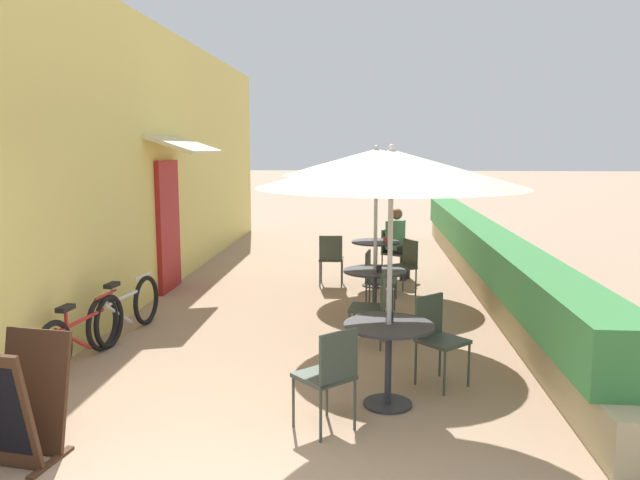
{
  "coord_description": "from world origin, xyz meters",
  "views": [
    {
      "loc": [
        0.82,
        -3.74,
        2.3
      ],
      "look_at": [
        0.15,
        5.0,
        1.0
      ],
      "focal_mm": 35.0,
      "sensor_mm": 36.0,
      "label": 1
    }
  ],
  "objects_px": {
    "patio_table_near": "(388,345)",
    "patio_umbrella_mid": "(376,162)",
    "seated_patron_far_back": "(398,240)",
    "bicycle_second": "(126,310)",
    "patio_table_mid": "(375,285)",
    "patio_table_far": "(376,253)",
    "cafe_chair_far_left": "(331,256)",
    "menu_board": "(17,402)",
    "coffee_cup_near": "(390,316)",
    "coffee_cup_far": "(385,239)",
    "patio_umbrella_near": "(391,169)",
    "cafe_chair_far_right": "(404,262)",
    "patio_umbrella_far": "(377,159)",
    "cafe_chair_near_right": "(330,371)",
    "bicycle_leaning": "(83,334)",
    "coffee_cup_mid": "(379,269)",
    "cafe_chair_mid_left": "(375,277)",
    "cafe_chair_near_left": "(437,333)",
    "cafe_chair_far_back": "(392,249)",
    "cafe_chair_mid_right": "(374,303)"
  },
  "relations": [
    {
      "from": "bicycle_leaning",
      "to": "patio_table_mid",
      "type": "bearing_deg",
      "value": 32.81
    },
    {
      "from": "menu_board",
      "to": "coffee_cup_near",
      "type": "bearing_deg",
      "value": 33.97
    },
    {
      "from": "bicycle_second",
      "to": "menu_board",
      "type": "bearing_deg",
      "value": -76.32
    },
    {
      "from": "coffee_cup_mid",
      "to": "patio_umbrella_mid",
      "type": "bearing_deg",
      "value": 111.17
    },
    {
      "from": "patio_table_mid",
      "to": "menu_board",
      "type": "relative_size",
      "value": 0.87
    },
    {
      "from": "patio_table_mid",
      "to": "patio_table_far",
      "type": "bearing_deg",
      "value": 89.04
    },
    {
      "from": "cafe_chair_near_right",
      "to": "patio_umbrella_mid",
      "type": "height_order",
      "value": "patio_umbrella_mid"
    },
    {
      "from": "patio_umbrella_mid",
      "to": "patio_umbrella_far",
      "type": "distance_m",
      "value": 2.47
    },
    {
      "from": "coffee_cup_mid",
      "to": "patio_umbrella_far",
      "type": "relative_size",
      "value": 0.04
    },
    {
      "from": "seated_patron_far_back",
      "to": "bicycle_second",
      "type": "relative_size",
      "value": 0.72
    },
    {
      "from": "cafe_chair_near_left",
      "to": "patio_table_mid",
      "type": "xyz_separation_m",
      "value": [
        -0.59,
        1.88,
        0.04
      ]
    },
    {
      "from": "patio_table_far",
      "to": "cafe_chair_far_back",
      "type": "distance_m",
      "value": 0.75
    },
    {
      "from": "cafe_chair_far_back",
      "to": "coffee_cup_mid",
      "type": "bearing_deg",
      "value": 24.61
    },
    {
      "from": "patio_umbrella_mid",
      "to": "cafe_chair_mid_right",
      "type": "height_order",
      "value": "patio_umbrella_mid"
    },
    {
      "from": "cafe_chair_far_left",
      "to": "patio_umbrella_mid",
      "type": "bearing_deg",
      "value": -73.92
    },
    {
      "from": "cafe_chair_far_back",
      "to": "bicycle_leaning",
      "type": "bearing_deg",
      "value": -6.36
    },
    {
      "from": "cafe_chair_near_right",
      "to": "bicycle_leaning",
      "type": "distance_m",
      "value": 3.08
    },
    {
      "from": "patio_umbrella_near",
      "to": "bicycle_second",
      "type": "relative_size",
      "value": 1.35
    },
    {
      "from": "patio_table_mid",
      "to": "coffee_cup_mid",
      "type": "bearing_deg",
      "value": -68.83
    },
    {
      "from": "patio_umbrella_mid",
      "to": "cafe_chair_far_back",
      "type": "height_order",
      "value": "patio_umbrella_mid"
    },
    {
      "from": "coffee_cup_mid",
      "to": "patio_table_far",
      "type": "distance_m",
      "value": 2.61
    },
    {
      "from": "cafe_chair_far_right",
      "to": "coffee_cup_far",
      "type": "xyz_separation_m",
      "value": [
        -0.29,
        0.53,
        0.28
      ]
    },
    {
      "from": "patio_umbrella_near",
      "to": "patio_umbrella_mid",
      "type": "relative_size",
      "value": 1.0
    },
    {
      "from": "patio_umbrella_near",
      "to": "coffee_cup_far",
      "type": "relative_size",
      "value": 25.9
    },
    {
      "from": "patio_umbrella_mid",
      "to": "cafe_chair_far_left",
      "type": "xyz_separation_m",
      "value": [
        -0.7,
        2.39,
        -1.61
      ]
    },
    {
      "from": "cafe_chair_near_right",
      "to": "patio_umbrella_far",
      "type": "relative_size",
      "value": 0.37
    },
    {
      "from": "patio_umbrella_near",
      "to": "coffee_cup_near",
      "type": "height_order",
      "value": "patio_umbrella_near"
    },
    {
      "from": "cafe_chair_far_back",
      "to": "seated_patron_far_back",
      "type": "height_order",
      "value": "seated_patron_far_back"
    },
    {
      "from": "patio_umbrella_far",
      "to": "cafe_chair_far_back",
      "type": "height_order",
      "value": "patio_umbrella_far"
    },
    {
      "from": "cafe_chair_mid_left",
      "to": "menu_board",
      "type": "bearing_deg",
      "value": -23.96
    },
    {
      "from": "patio_umbrella_mid",
      "to": "bicycle_leaning",
      "type": "relative_size",
      "value": 1.36
    },
    {
      "from": "coffee_cup_mid",
      "to": "seated_patron_far_back",
      "type": "bearing_deg",
      "value": 83.07
    },
    {
      "from": "cafe_chair_far_left",
      "to": "cafe_chair_near_left",
      "type": "bearing_deg",
      "value": -73.51
    },
    {
      "from": "patio_table_near",
      "to": "cafe_chair_far_right",
      "type": "relative_size",
      "value": 0.93
    },
    {
      "from": "patio_table_near",
      "to": "patio_umbrella_mid",
      "type": "relative_size",
      "value": 0.35
    },
    {
      "from": "patio_umbrella_far",
      "to": "menu_board",
      "type": "distance_m",
      "value": 6.91
    },
    {
      "from": "cafe_chair_far_left",
      "to": "cafe_chair_far_right",
      "type": "xyz_separation_m",
      "value": [
        1.18,
        -0.52,
        0.0
      ]
    },
    {
      "from": "patio_table_near",
      "to": "cafe_chair_far_left",
      "type": "bearing_deg",
      "value": 99.36
    },
    {
      "from": "coffee_cup_near",
      "to": "coffee_cup_far",
      "type": "bearing_deg",
      "value": 88.93
    },
    {
      "from": "patio_table_near",
      "to": "coffee_cup_mid",
      "type": "bearing_deg",
      "value": 91.18
    },
    {
      "from": "seated_patron_far_back",
      "to": "cafe_chair_near_right",
      "type": "bearing_deg",
      "value": 22.0
    },
    {
      "from": "cafe_chair_near_right",
      "to": "patio_table_mid",
      "type": "xyz_separation_m",
      "value": [
        0.39,
        3.01,
        0.04
      ]
    },
    {
      "from": "cafe_chair_mid_left",
      "to": "coffee_cup_mid",
      "type": "xyz_separation_m",
      "value": [
        0.03,
        -0.87,
        0.28
      ]
    },
    {
      "from": "coffee_cup_near",
      "to": "bicycle_leaning",
      "type": "distance_m",
      "value": 3.35
    },
    {
      "from": "patio_table_far",
      "to": "coffee_cup_mid",
      "type": "bearing_deg",
      "value": -89.84
    },
    {
      "from": "patio_umbrella_near",
      "to": "coffee_cup_mid",
      "type": "distance_m",
      "value": 2.67
    },
    {
      "from": "cafe_chair_mid_left",
      "to": "seated_patron_far_back",
      "type": "distance_m",
      "value": 2.4
    },
    {
      "from": "cafe_chair_near_left",
      "to": "coffee_cup_near",
      "type": "distance_m",
      "value": 0.73
    },
    {
      "from": "coffee_cup_mid",
      "to": "patio_table_mid",
      "type": "bearing_deg",
      "value": 111.17
    },
    {
      "from": "cafe_chair_far_left",
      "to": "menu_board",
      "type": "bearing_deg",
      "value": -108.15
    }
  ]
}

